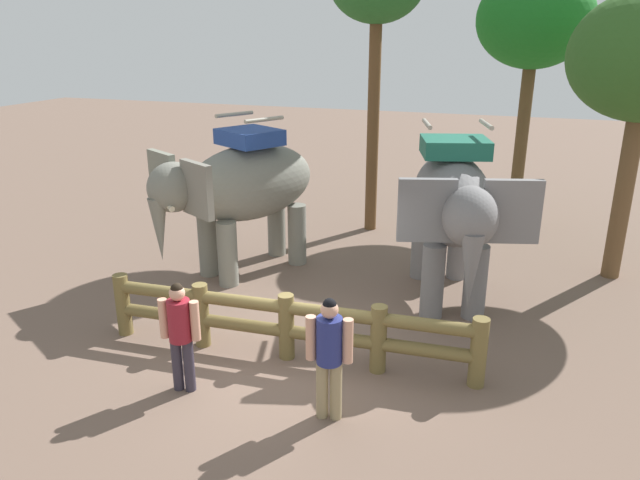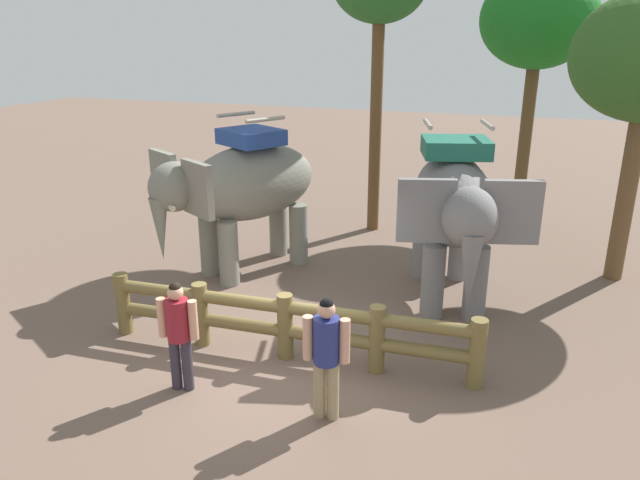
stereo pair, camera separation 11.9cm
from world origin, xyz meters
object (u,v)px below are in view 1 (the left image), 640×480
object	(u,v)px
elephant_center	(453,206)
tourist_woman_in_black	(180,329)
tourist_man_in_blue	(329,350)
log_fence	(286,322)
elephant_near_left	(241,187)
tree_back_center	(535,22)

from	to	relation	value
elephant_center	tourist_woman_in_black	bearing A→B (deg)	-126.52
tourist_woman_in_black	tourist_man_in_blue	bearing A→B (deg)	1.27
log_fence	tourist_woman_in_black	xyz separation A→B (m)	(-1.03, -1.28, 0.34)
elephant_near_left	elephant_center	xyz separation A→B (m)	(4.19, -0.10, 0.03)
tourist_woman_in_black	tree_back_center	world-z (taller)	tree_back_center
tourist_man_in_blue	elephant_center	bearing A→B (deg)	76.86
tourist_woman_in_black	tourist_man_in_blue	xyz separation A→B (m)	(2.12, 0.05, 0.04)
log_fence	tourist_man_in_blue	world-z (taller)	tourist_man_in_blue
elephant_near_left	tourist_man_in_blue	bearing A→B (deg)	-52.49
tree_back_center	elephant_center	bearing A→B (deg)	-99.97
log_fence	tree_back_center	bearing A→B (deg)	70.40
elephant_near_left	tree_back_center	world-z (taller)	tree_back_center
tourist_woman_in_black	tourist_man_in_blue	world-z (taller)	tourist_man_in_blue
elephant_near_left	elephant_center	bearing A→B (deg)	-1.33
tourist_man_in_blue	tree_back_center	world-z (taller)	tree_back_center
elephant_near_left	log_fence	bearing A→B (deg)	-54.22
elephant_center	tourist_woman_in_black	distance (m)	5.25
elephant_center	tree_back_center	distance (m)	6.54
elephant_near_left	tourist_woman_in_black	distance (m)	4.48
tourist_woman_in_black	tree_back_center	bearing A→B (deg)	67.47
log_fence	elephant_center	world-z (taller)	elephant_center
elephant_near_left	elephant_center	distance (m)	4.19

